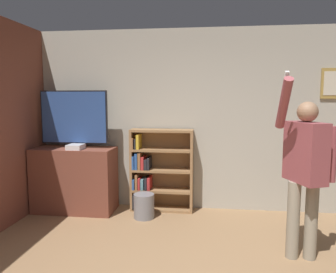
# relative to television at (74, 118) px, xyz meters

# --- Properties ---
(wall_back) EXTENTS (6.70, 0.09, 2.70)m
(wall_back) POSITION_rel_television_xyz_m (1.74, 0.34, -0.03)
(wall_back) COLOR #B2AD9E
(wall_back) RESTS_ON ground_plane
(tv_ledge) EXTENTS (1.18, 0.53, 0.95)m
(tv_ledge) POSITION_rel_television_xyz_m (0.00, -0.05, -0.91)
(tv_ledge) COLOR brown
(tv_ledge) RESTS_ON ground_plane
(television) EXTENTS (1.01, 0.22, 0.84)m
(television) POSITION_rel_television_xyz_m (0.00, 0.00, 0.00)
(television) COLOR black
(television) RESTS_ON tv_ledge
(game_console) EXTENTS (0.21, 0.24, 0.07)m
(game_console) POSITION_rel_television_xyz_m (0.08, -0.16, -0.40)
(game_console) COLOR white
(game_console) RESTS_ON tv_ledge
(bookshelf) EXTENTS (0.93, 0.28, 1.22)m
(bookshelf) POSITION_rel_television_xyz_m (1.20, 0.16, -0.78)
(bookshelf) COLOR #997047
(bookshelf) RESTS_ON ground_plane
(person) EXTENTS (0.61, 0.57, 1.94)m
(person) POSITION_rel_television_xyz_m (2.95, -1.16, -0.38)
(person) COLOR gray
(person) RESTS_ON ground_plane
(waste_bin) EXTENTS (0.29, 0.29, 0.34)m
(waste_bin) POSITION_rel_television_xyz_m (1.08, -0.22, -1.21)
(waste_bin) COLOR gray
(waste_bin) RESTS_ON ground_plane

